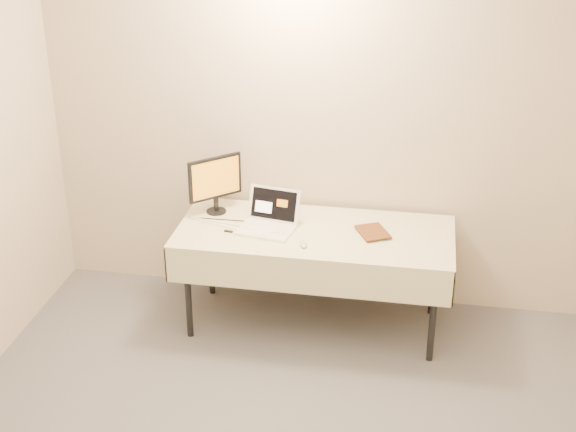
% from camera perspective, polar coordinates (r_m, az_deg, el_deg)
% --- Properties ---
extents(back_wall, '(4.00, 0.10, 2.70)m').
position_cam_1_polar(back_wall, '(5.58, 2.69, 6.64)').
color(back_wall, beige).
rests_on(back_wall, ground).
extents(table, '(1.86, 0.81, 0.74)m').
position_cam_1_polar(table, '(5.42, 1.91, -1.65)').
color(table, black).
rests_on(table, ground).
extents(laptop, '(0.41, 0.39, 0.24)m').
position_cam_1_polar(laptop, '(5.41, -1.35, -0.25)').
color(laptop, white).
rests_on(laptop, table).
extents(monitor, '(0.31, 0.29, 0.41)m').
position_cam_1_polar(monitor, '(5.59, -5.21, 2.53)').
color(monitor, black).
rests_on(monitor, table).
extents(book, '(0.17, 0.10, 0.24)m').
position_cam_1_polar(book, '(5.30, 5.21, -0.25)').
color(book, brown).
rests_on(book, table).
extents(alarm_clock, '(0.14, 0.10, 0.05)m').
position_cam_1_polar(alarm_clock, '(5.68, -0.97, 0.66)').
color(alarm_clock, black).
rests_on(alarm_clock, table).
extents(clicker, '(0.07, 0.11, 0.02)m').
position_cam_1_polar(clicker, '(5.19, 1.09, -2.02)').
color(clicker, silver).
rests_on(clicker, table).
extents(paper_form, '(0.12, 0.28, 0.00)m').
position_cam_1_polar(paper_form, '(5.37, 6.60, -1.33)').
color(paper_form, '#ADDAAE').
rests_on(paper_form, table).
extents(usb_dongle, '(0.06, 0.03, 0.01)m').
position_cam_1_polar(usb_dongle, '(5.39, -4.25, -1.09)').
color(usb_dongle, black).
rests_on(usb_dongle, table).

